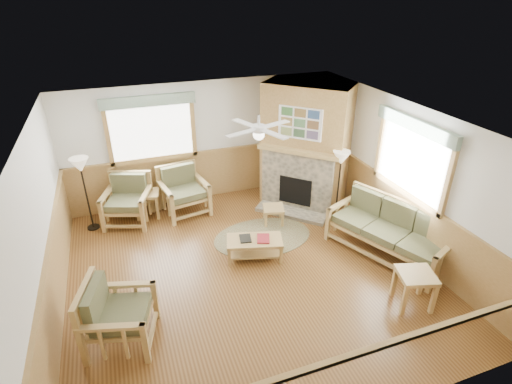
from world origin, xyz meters
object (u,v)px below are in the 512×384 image
object	(u,v)px
sofa	(388,232)
footstool	(273,215)
end_table_sofa	(414,289)
floor_lamp_left	(86,194)
armchair_left	(120,314)
floor_lamp_right	(338,186)
end_table_chairs	(148,204)
armchair_back_left	(127,201)
coffee_table	(255,249)
armchair_back_right	(184,191)

from	to	relation	value
sofa	footstool	xyz separation A→B (m)	(-1.53, 1.75, -0.31)
sofa	end_table_sofa	bearing A→B (deg)	-41.28
end_table_sofa	floor_lamp_left	size ratio (longest dim) A/B	0.38
armchair_left	floor_lamp_left	world-z (taller)	floor_lamp_left
armchair_left	floor_lamp_right	bearing A→B (deg)	-50.53
end_table_chairs	armchair_back_left	bearing A→B (deg)	-162.33
armchair_left	footstool	world-z (taller)	armchair_left
end_table_chairs	footstool	world-z (taller)	end_table_chairs
sofa	floor_lamp_right	size ratio (longest dim) A/B	1.41
coffee_table	floor_lamp_left	bearing A→B (deg)	159.19
armchair_back_right	floor_lamp_right	xyz separation A→B (m)	(2.98, -1.35, 0.26)
armchair_back_right	floor_lamp_left	world-z (taller)	floor_lamp_left
end_table_chairs	footstool	xyz separation A→B (m)	(2.42, -1.21, -0.10)
floor_lamp_left	coffee_table	bearing A→B (deg)	-36.92
armchair_left	armchair_back_left	bearing A→B (deg)	10.61
armchair_back_right	footstool	world-z (taller)	armchair_back_right
sofa	armchair_left	size ratio (longest dim) A/B	2.20
armchair_left	floor_lamp_left	bearing A→B (deg)	23.47
end_table_chairs	floor_lamp_right	distance (m)	4.06
armchair_left	footstool	xyz separation A→B (m)	(3.17, 2.19, -0.31)
footstool	armchair_left	bearing A→B (deg)	-145.32
armchair_back_right	floor_lamp_left	size ratio (longest dim) A/B	0.65
armchair_left	coffee_table	bearing A→B (deg)	-47.36
armchair_back_left	armchair_back_right	world-z (taller)	armchair_back_right
sofa	end_table_chairs	bearing A→B (deg)	-149.62
coffee_table	footstool	distance (m)	1.29
armchair_back_right	armchair_left	world-z (taller)	armchair_back_right
armchair_back_right	footstool	size ratio (longest dim) A/B	2.43
armchair_back_left	footstool	size ratio (longest dim) A/B	2.37
armchair_left	coffee_table	size ratio (longest dim) A/B	0.98
end_table_chairs	floor_lamp_left	world-z (taller)	floor_lamp_left
end_table_sofa	floor_lamp_left	xyz separation A→B (m)	(-4.69, 4.06, 0.48)
armchair_back_left	floor_lamp_left	bearing A→B (deg)	-160.31
end_table_chairs	floor_lamp_left	bearing A→B (deg)	-173.61
armchair_back_right	armchair_left	xyz separation A→B (m)	(-1.52, -3.26, -0.02)
floor_lamp_left	floor_lamp_right	bearing A→B (deg)	-15.36
coffee_table	floor_lamp_right	bearing A→B (deg)	35.44
floor_lamp_left	floor_lamp_right	xyz separation A→B (m)	(4.91, -1.35, -0.01)
coffee_table	end_table_sofa	world-z (taller)	end_table_sofa
sofa	floor_lamp_right	distance (m)	1.51
footstool	end_table_sofa	bearing A→B (deg)	-69.53
armchair_left	end_table_chairs	size ratio (longest dim) A/B	1.77
end_table_sofa	footstool	world-z (taller)	end_table_sofa
end_table_chairs	floor_lamp_right	bearing A→B (deg)	-21.48
armchair_left	floor_lamp_left	xyz separation A→B (m)	(-0.41, 3.27, 0.29)
armchair_back_left	floor_lamp_right	bearing A→B (deg)	2.12
armchair_left	footstool	distance (m)	3.86
sofa	end_table_sofa	size ratio (longest dim) A/B	3.62
floor_lamp_left	floor_lamp_right	size ratio (longest dim) A/B	1.02
armchair_back_left	footstool	bearing A→B (deg)	-0.73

